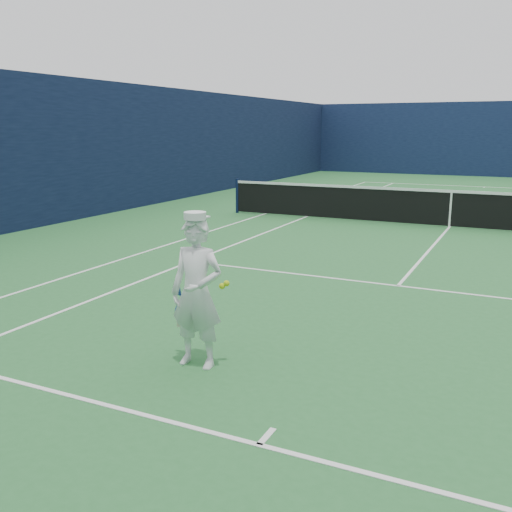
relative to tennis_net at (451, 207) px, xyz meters
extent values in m
plane|color=#276831|center=(0.00, 0.00, -0.55)|extent=(80.00, 80.00, 0.00)
cube|color=white|center=(0.00, 11.88, -0.55)|extent=(11.03, 0.06, 0.01)
cube|color=white|center=(0.00, -11.88, -0.55)|extent=(11.03, 0.06, 0.01)
cube|color=white|center=(-5.49, 0.00, -0.55)|extent=(0.06, 23.83, 0.01)
cube|color=white|center=(-4.12, 0.00, -0.55)|extent=(0.06, 23.77, 0.01)
cube|color=white|center=(0.00, 6.40, -0.55)|extent=(8.23, 0.06, 0.01)
cube|color=white|center=(0.00, -6.40, -0.55)|extent=(8.23, 0.06, 0.01)
cube|color=white|center=(0.00, 0.00, -0.55)|extent=(0.06, 12.80, 0.01)
cube|color=white|center=(0.00, 11.73, -0.55)|extent=(0.06, 0.30, 0.01)
cube|color=white|center=(0.00, -11.73, -0.55)|extent=(0.06, 0.30, 0.01)
cube|color=#101A3C|center=(0.00, 18.00, 1.45)|extent=(20.12, 0.12, 4.00)
cube|color=#0E1634|center=(-10.00, 0.00, 1.45)|extent=(0.12, 36.12, 4.00)
cylinder|color=#141E4C|center=(-6.40, 0.00, -0.02)|extent=(0.09, 0.09, 1.07)
cube|color=black|center=(0.00, 0.00, -0.05)|extent=(12.79, 0.02, 0.92)
cube|color=white|center=(0.00, 0.00, 0.42)|extent=(12.79, 0.04, 0.07)
cube|color=white|center=(0.00, 0.00, -0.08)|extent=(0.05, 0.03, 0.94)
imported|color=white|center=(-1.34, -10.66, 0.28)|extent=(0.63, 0.43, 1.68)
cylinder|color=white|center=(-1.34, -10.66, 1.14)|extent=(0.24, 0.24, 0.08)
cube|color=white|center=(-1.34, -10.53, 1.11)|extent=(0.18, 0.11, 0.02)
cylinder|color=navy|center=(-1.62, -10.60, 0.31)|extent=(0.04, 0.09, 0.22)
cube|color=#1E48A5|center=(-1.62, -10.54, 0.13)|extent=(0.02, 0.02, 0.14)
torus|color=#1E48A5|center=(-1.62, -10.48, -0.08)|extent=(0.30, 0.11, 0.29)
cube|color=beige|center=(-1.62, -10.48, -0.08)|extent=(0.22, 0.01, 0.30)
sphere|color=#C6D818|center=(-1.08, -10.55, 0.37)|extent=(0.07, 0.07, 0.07)
sphere|color=#C6D818|center=(-1.04, -10.53, 0.40)|extent=(0.07, 0.07, 0.07)
camera|label=1|loc=(1.85, -15.79, 2.06)|focal=40.00mm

